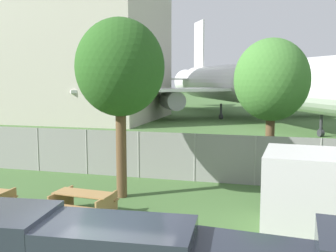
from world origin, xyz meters
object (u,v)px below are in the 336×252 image
object	(u,v)px
airplane	(250,84)
tree_far_right	(120,68)
picnic_bench_open_grass	(83,201)
tree_left_of_cabin	(272,80)

from	to	relation	value
airplane	tree_far_right	bearing A→B (deg)	-34.69
airplane	picnic_bench_open_grass	bearing A→B (deg)	-35.11
airplane	picnic_bench_open_grass	size ratio (longest dim) A/B	21.45
picnic_bench_open_grass	tree_left_of_cabin	bearing A→B (deg)	52.16
tree_left_of_cabin	picnic_bench_open_grass	bearing A→B (deg)	-127.84
airplane	tree_far_right	size ratio (longest dim) A/B	6.53
airplane	tree_left_of_cabin	world-z (taller)	airplane
airplane	tree_far_right	world-z (taller)	airplane
tree_far_right	picnic_bench_open_grass	bearing A→B (deg)	-101.83
picnic_bench_open_grass	tree_far_right	bearing A→B (deg)	78.17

